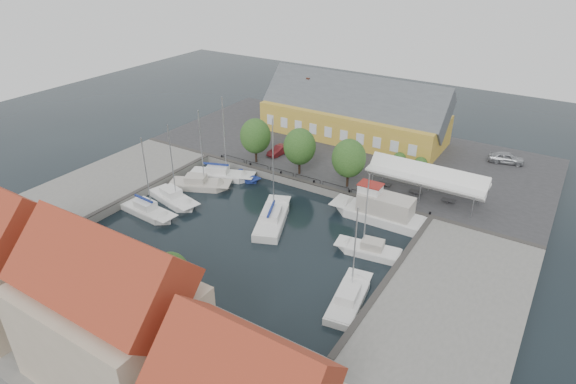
% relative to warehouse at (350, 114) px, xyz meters
% --- Properties ---
extents(ground, '(140.00, 140.00, 0.00)m').
position_rel_warehouse_xyz_m(ground, '(2.60, -28.36, -4.43)').
color(ground, black).
rests_on(ground, ground).
extents(north_quay, '(56.00, 26.00, 1.00)m').
position_rel_warehouse_xyz_m(north_quay, '(2.60, -5.36, -3.93)').
color(north_quay, '#2D2D30').
rests_on(north_quay, ground).
extents(west_quay, '(12.00, 24.00, 1.00)m').
position_rel_warehouse_xyz_m(west_quay, '(-19.40, -30.36, -3.93)').
color(west_quay, slate).
rests_on(west_quay, ground).
extents(east_quay, '(12.00, 24.00, 1.00)m').
position_rel_warehouse_xyz_m(east_quay, '(24.60, -30.36, -3.93)').
color(east_quay, slate).
rests_on(east_quay, ground).
extents(south_bank, '(56.00, 14.00, 1.00)m').
position_rel_warehouse_xyz_m(south_bank, '(2.60, -49.36, -3.93)').
color(south_bank, slate).
rests_on(south_bank, ground).
extents(quay_edge_fittings, '(56.00, 24.72, 0.40)m').
position_rel_warehouse_xyz_m(quay_edge_fittings, '(2.62, -23.61, -3.37)').
color(quay_edge_fittings, '#383533').
rests_on(quay_edge_fittings, north_quay).
extents(warehouse, '(28.56, 14.00, 9.55)m').
position_rel_warehouse_xyz_m(warehouse, '(0.00, 0.00, 0.00)').
color(warehouse, gold).
rests_on(warehouse, north_quay).
extents(tent_canopy, '(14.00, 4.00, 2.83)m').
position_rel_warehouse_xyz_m(tent_canopy, '(16.60, -13.86, -0.74)').
color(tent_canopy, white).
rests_on(tent_canopy, north_quay).
extents(quay_trees, '(18.20, 4.20, 6.30)m').
position_rel_warehouse_xyz_m(quay_trees, '(0.60, -16.36, 0.45)').
color(quay_trees, black).
rests_on(quay_trees, north_quay).
extents(car_silver, '(4.95, 2.85, 1.58)m').
position_rel_warehouse_xyz_m(car_silver, '(23.08, 1.80, -2.64)').
color(car_silver, '#A0A2A8').
rests_on(car_silver, north_quay).
extents(car_red, '(2.04, 4.19, 1.32)m').
position_rel_warehouse_xyz_m(car_red, '(-5.13, -12.41, -2.77)').
color(car_red, maroon).
rests_on(car_red, north_quay).
extents(center_sailboat, '(6.02, 9.50, 12.69)m').
position_rel_warehouse_xyz_m(center_sailboat, '(3.57, -27.25, -4.06)').
color(center_sailboat, white).
rests_on(center_sailboat, ground).
extents(trawler, '(11.07, 3.43, 5.00)m').
position_rel_warehouse_xyz_m(trawler, '(13.63, -20.08, -3.41)').
color(trawler, white).
rests_on(trawler, ground).
extents(east_boat_b, '(6.99, 3.16, 9.48)m').
position_rel_warehouse_xyz_m(east_boat_b, '(15.34, -26.96, -4.17)').
color(east_boat_b, white).
rests_on(east_boat_b, ground).
extents(east_boat_c, '(3.57, 7.93, 9.94)m').
position_rel_warehouse_xyz_m(east_boat_c, '(16.82, -34.89, -4.17)').
color(east_boat_c, white).
rests_on(east_boat_c, ground).
extents(west_boat_a, '(9.18, 5.49, 11.83)m').
position_rel_warehouse_xyz_m(west_boat_a, '(-8.85, -21.29, -4.16)').
color(west_boat_a, white).
rests_on(west_boat_a, ground).
extents(west_boat_b, '(8.37, 5.80, 11.02)m').
position_rel_warehouse_xyz_m(west_boat_b, '(-9.43, -25.00, -4.17)').
color(west_boat_b, '#B7B0A5').
rests_on(west_boat_b, ground).
extents(west_boat_c, '(8.13, 4.16, 10.68)m').
position_rel_warehouse_xyz_m(west_boat_c, '(-9.58, -29.52, -4.17)').
color(west_boat_c, white).
rests_on(west_boat_c, ground).
extents(west_boat_d, '(7.80, 2.82, 10.35)m').
position_rel_warehouse_xyz_m(west_boat_d, '(-9.80, -33.40, -4.16)').
color(west_boat_d, white).
rests_on(west_boat_d, ground).
extents(launch_sw, '(5.37, 2.07, 0.98)m').
position_rel_warehouse_xyz_m(launch_sw, '(-9.92, -40.60, -4.34)').
color(launch_sw, white).
rests_on(launch_sw, ground).
extents(launch_nw, '(4.63, 2.70, 0.88)m').
position_rel_warehouse_xyz_m(launch_nw, '(-5.85, -19.70, -4.34)').
color(launch_nw, navy).
rests_on(launch_nw, ground).
extents(townhouses, '(36.30, 8.50, 12.00)m').
position_rel_warehouse_xyz_m(townhouses, '(4.52, -51.60, 1.40)').
color(townhouses, '#C3AF96').
rests_on(townhouses, south_bank).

